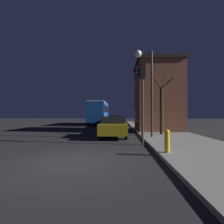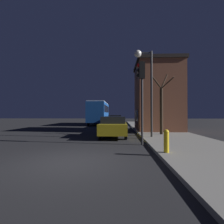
{
  "view_description": "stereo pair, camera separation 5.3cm",
  "coord_description": "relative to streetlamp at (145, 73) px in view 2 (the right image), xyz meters",
  "views": [
    {
      "loc": [
        1.66,
        -5.92,
        1.64
      ],
      "look_at": [
        1.0,
        10.3,
        1.84
      ],
      "focal_mm": 28.0,
      "sensor_mm": 36.0,
      "label": 1
    },
    {
      "loc": [
        1.72,
        -5.92,
        1.64
      ],
      "look_at": [
        1.0,
        10.3,
        1.84
      ],
      "focal_mm": 28.0,
      "sensor_mm": 36.0,
      "label": 2
    }
  ],
  "objects": [
    {
      "name": "ground_plane",
      "position": [
        -3.39,
        -5.77,
        -4.37
      ],
      "size": [
        120.0,
        120.0,
        0.0
      ],
      "primitive_type": "plane",
      "color": "black"
    },
    {
      "name": "car_near_lane",
      "position": [
        -2.12,
        1.06,
        -3.6
      ],
      "size": [
        1.85,
        4.66,
        1.48
      ],
      "color": "olive",
      "rests_on": "ground"
    },
    {
      "name": "bare_tree",
      "position": [
        1.47,
        1.6,
        -2.17
      ],
      "size": [
        1.47,
        1.48,
        4.62
      ],
      "color": "#2D2319",
      "rests_on": "sidewalk"
    },
    {
      "name": "car_mid_lane",
      "position": [
        -2.26,
        10.44,
        -3.57
      ],
      "size": [
        1.74,
        4.77,
        1.53
      ],
      "color": "#B7BABF",
      "rests_on": "ground"
    },
    {
      "name": "traffic_light",
      "position": [
        -0.51,
        -2.3,
        -1.18
      ],
      "size": [
        0.43,
        0.24,
        4.45
      ],
      "color": "#28282B",
      "rests_on": "ground"
    },
    {
      "name": "streetlamp",
      "position": [
        0.0,
        0.0,
        0.0
      ],
      "size": [
        1.21,
        0.48,
        5.79
      ],
      "color": "#28282B",
      "rests_on": "sidewalk"
    },
    {
      "name": "car_far_lane",
      "position": [
        -2.47,
        20.83,
        -3.59
      ],
      "size": [
        1.78,
        4.48,
        1.48
      ],
      "color": "black",
      "rests_on": "ground"
    },
    {
      "name": "bus",
      "position": [
        -4.99,
        16.03,
        -2.29
      ],
      "size": [
        2.5,
        9.43,
        3.5
      ],
      "color": "#194793",
      "rests_on": "ground"
    },
    {
      "name": "brick_building",
      "position": [
        1.97,
        5.55,
        -0.95
      ],
      "size": [
        4.17,
        5.33,
        6.53
      ],
      "color": "brown",
      "rests_on": "sidewalk"
    },
    {
      "name": "fire_hydrant",
      "position": [
        0.16,
        -4.73,
        -3.76
      ],
      "size": [
        0.21,
        0.21,
        0.91
      ],
      "color": "gold",
      "rests_on": "sidewalk"
    }
  ]
}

